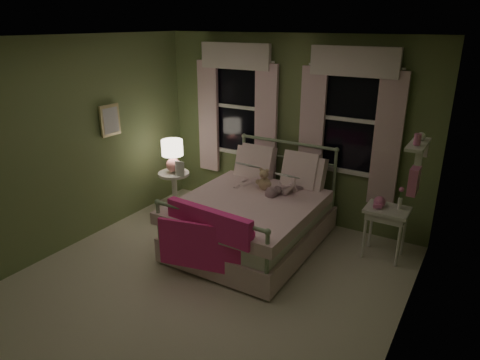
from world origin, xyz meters
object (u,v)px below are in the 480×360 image
Objects in this scene: bed at (254,217)px; nightstand_right at (387,216)px; nightstand_left at (174,187)px; table_lamp at (172,153)px; child_left at (252,166)px; teddy_bear at (264,181)px; child_right at (290,169)px.

nightstand_right is at bearing 19.43° from bed.
nightstand_left is (-1.49, 0.22, 0.03)m from bed.
child_left is at bearing 9.39° from table_lamp.
bed is 0.49m from teddy_bear.
child_left is 0.56m from child_right.
child_right reaches higher than table_lamp.
nightstand_right is (3.01, 0.31, -0.40)m from table_lamp.
teddy_bear is at bearing 167.03° from child_left.
table_lamp is at bearing 27.49° from child_right.
child_right is at bearing -163.48° from child_left.
child_left is at bearing 150.50° from teddy_bear.
table_lamp is (-1.49, 0.22, 0.57)m from bed.
table_lamp is at bearing 25.91° from child_left.
child_left reaches higher than bed.
bed is 3.18× the size of nightstand_right.
nightstand_right is at bearing 5.96° from nightstand_left.
table_lamp is 3.05m from nightstand_right.
table_lamp is at bearing 0.00° from nightstand_left.
nightstand_right is at bearing -153.68° from child_right.
table_lamp reaches higher than nightstand_right.
teddy_bear is 0.46× the size of nightstand_left.
teddy_bear is (-0.00, 0.26, 0.41)m from bed.
bed is 1.50m from nightstand_left.
bed is 0.77m from child_right.
table_lamp reaches higher than teddy_bear.
nightstand_left and nightstand_right have the same top height.
teddy_bear is at bearing 1.58° from table_lamp.
child_left reaches higher than teddy_bear.
table_lamp is at bearing 171.51° from bed.
bed is 0.73m from child_left.
child_right reaches higher than bed.
bed is at bearing -8.49° from table_lamp.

